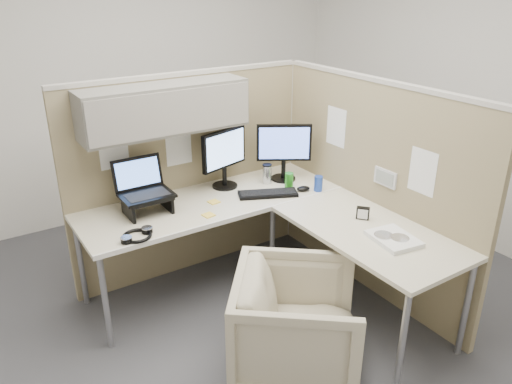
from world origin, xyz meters
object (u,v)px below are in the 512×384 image
desk (268,218)px  office_chair (297,319)px  keyboard (268,194)px  monitor_left (224,154)px

desk → office_chair: (-0.27, -0.70, -0.31)m
desk → keyboard: size_ratio=4.45×
desk → monitor_left: (-0.02, 0.58, 0.32)m
desk → keyboard: (0.17, 0.26, 0.05)m
desk → keyboard: keyboard is taller
office_chair → keyboard: bearing=14.3°
office_chair → keyboard: keyboard is taller
office_chair → monitor_left: monitor_left is taller
monitor_left → keyboard: bearing=-76.1°
desk → monitor_left: size_ratio=4.29×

